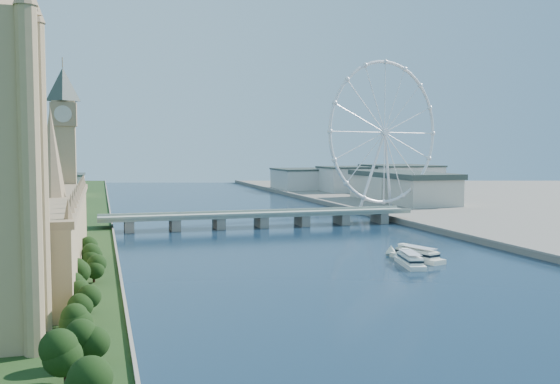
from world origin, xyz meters
name	(u,v)px	position (x,y,z in m)	size (l,w,h in m)	color
tree_row	(84,301)	(-113.00, 74.00, 8.71)	(7.73, 215.73, 19.15)	black
parliament_range	(53,231)	(-128.00, 170.00, 18.48)	(24.00, 200.00, 70.00)	tan
big_ben	(64,129)	(-128.00, 278.00, 66.57)	(20.02, 20.02, 110.00)	tan
westminster_bridge	(261,217)	(0.00, 300.00, 6.63)	(220.00, 22.00, 9.50)	gray
london_eye	(384,133)	(119.98, 355.08, 67.52)	(113.60, 39.12, 124.30)	silver
county_hall	(401,204)	(175.00, 430.00, 0.00)	(54.00, 144.00, 35.00)	beige
city_skyline	(237,182)	(39.22, 560.08, 16.96)	(505.00, 280.00, 32.00)	beige
tour_boat_near	(410,266)	(30.55, 139.64, 0.00)	(8.03, 31.35, 6.94)	white
tour_boat_far	(417,261)	(40.44, 151.08, 0.00)	(8.45, 32.89, 7.30)	silver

